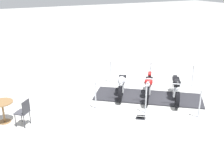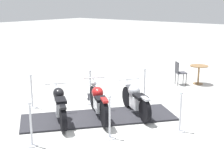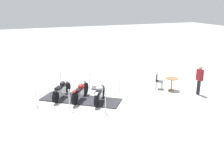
# 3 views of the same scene
# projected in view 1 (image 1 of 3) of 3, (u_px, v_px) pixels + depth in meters

# --- Properties ---
(ground_plane) EXTENTS (80.00, 80.00, 0.00)m
(ground_plane) POSITION_uv_depth(u_px,v_px,m) (148.00, 98.00, 11.26)
(ground_plane) COLOR silver
(display_platform) EXTENTS (3.84, 4.38, 0.05)m
(display_platform) POSITION_uv_depth(u_px,v_px,m) (148.00, 97.00, 11.25)
(display_platform) COLOR #28282D
(display_platform) RESTS_ON ground_plane
(motorcycle_chrome) EXTENTS (1.78, 1.23, 0.95)m
(motorcycle_chrome) POSITION_uv_depth(u_px,v_px,m) (122.00, 85.00, 11.24)
(motorcycle_chrome) COLOR black
(motorcycle_chrome) RESTS_ON display_platform
(motorcycle_maroon) EXTENTS (1.89, 1.48, 1.04)m
(motorcycle_maroon) POSITION_uv_depth(u_px,v_px,m) (148.00, 86.00, 11.04)
(motorcycle_maroon) COLOR black
(motorcycle_maroon) RESTS_ON display_platform
(motorcycle_black) EXTENTS (1.90, 1.42, 0.92)m
(motorcycle_black) POSITION_uv_depth(u_px,v_px,m) (176.00, 89.00, 10.86)
(motorcycle_black) COLOR black
(motorcycle_black) RESTS_ON display_platform
(stanchion_left_front) EXTENTS (0.29, 0.29, 1.09)m
(stanchion_left_front) POSITION_uv_depth(u_px,v_px,m) (110.00, 75.00, 12.77)
(stanchion_left_front) COLOR silver
(stanchion_left_front) RESTS_ON ground_plane
(stanchion_left_mid) EXTENTS (0.31, 0.31, 1.12)m
(stanchion_left_mid) POSITION_uv_depth(u_px,v_px,m) (150.00, 77.00, 12.44)
(stanchion_left_mid) COLOR silver
(stanchion_left_mid) RESTS_ON ground_plane
(stanchion_right_mid) EXTENTS (0.34, 0.34, 1.15)m
(stanchion_right_mid) POSITION_uv_depth(u_px,v_px,m) (146.00, 104.00, 9.81)
(stanchion_right_mid) COLOR silver
(stanchion_right_mid) RESTS_ON ground_plane
(stanchion_left_rear) EXTENTS (0.29, 0.29, 1.09)m
(stanchion_left_rear) POSITION_uv_depth(u_px,v_px,m) (192.00, 80.00, 12.10)
(stanchion_left_rear) COLOR silver
(stanchion_left_rear) RESTS_ON ground_plane
(stanchion_right_front) EXTENTS (0.29, 0.29, 1.11)m
(stanchion_right_front) POSITION_uv_depth(u_px,v_px,m) (96.00, 100.00, 10.13)
(stanchion_right_front) COLOR silver
(stanchion_right_front) RESTS_ON ground_plane
(stanchion_right_rear) EXTENTS (0.36, 0.36, 1.09)m
(stanchion_right_rear) POSITION_uv_depth(u_px,v_px,m) (199.00, 110.00, 9.50)
(stanchion_right_rear) COLOR silver
(stanchion_right_rear) RESTS_ON ground_plane
(info_placard) EXTENTS (0.36, 0.38, 0.20)m
(info_placard) POSITION_uv_depth(u_px,v_px,m) (141.00, 117.00, 9.55)
(info_placard) COLOR #333338
(info_placard) RESTS_ON ground_plane
(cafe_table) EXTENTS (0.74, 0.74, 0.77)m
(cafe_table) POSITION_uv_depth(u_px,v_px,m) (3.00, 107.00, 9.14)
(cafe_table) COLOR olive
(cafe_table) RESTS_ON ground_plane
(cafe_chair_near_table) EXTENTS (0.57, 0.57, 0.94)m
(cafe_chair_near_table) POSITION_uv_depth(u_px,v_px,m) (24.00, 111.00, 8.93)
(cafe_chair_near_table) COLOR #2D2D33
(cafe_chair_near_table) RESTS_ON ground_plane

